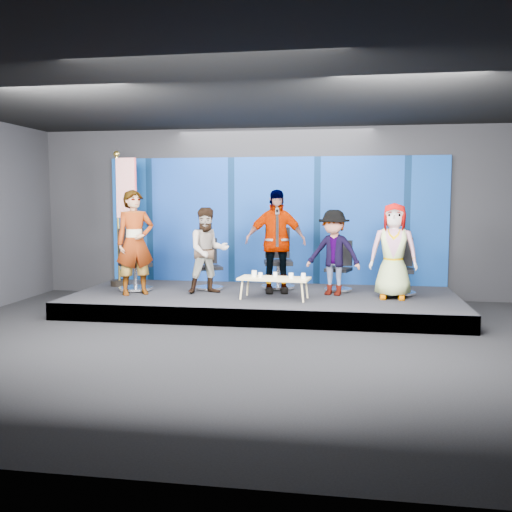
% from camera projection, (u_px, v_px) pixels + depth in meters
% --- Properties ---
extents(ground, '(10.00, 10.00, 0.00)m').
position_uv_depth(ground, '(239.00, 343.00, 8.10)').
color(ground, black).
rests_on(ground, ground).
extents(room_walls, '(10.02, 8.02, 3.51)m').
position_uv_depth(room_walls, '(238.00, 171.00, 7.85)').
color(room_walls, black).
rests_on(room_walls, ground).
extents(riser, '(7.00, 3.00, 0.30)m').
position_uv_depth(riser, '(264.00, 302.00, 10.54)').
color(riser, black).
rests_on(riser, ground).
extents(backdrop, '(7.00, 0.08, 2.60)m').
position_uv_depth(backdrop, '(274.00, 220.00, 11.82)').
color(backdrop, navy).
rests_on(backdrop, riser).
extents(chair_a, '(0.92, 0.92, 1.18)m').
position_uv_depth(chair_a, '(134.00, 270.00, 10.91)').
color(chair_a, silver).
rests_on(chair_a, riser).
extents(panelist_a, '(0.83, 0.78, 1.90)m').
position_uv_depth(panelist_a, '(135.00, 243.00, 10.36)').
color(panelist_a, black).
rests_on(panelist_a, riser).
extents(chair_b, '(0.74, 0.74, 0.98)m').
position_uv_depth(chair_b, '(209.00, 273.00, 11.05)').
color(chair_b, silver).
rests_on(chair_b, riser).
extents(panelist_b, '(0.96, 0.88, 1.59)m').
position_uv_depth(panelist_b, '(208.00, 251.00, 10.50)').
color(panelist_b, black).
rests_on(panelist_b, riser).
extents(chair_c, '(0.78, 0.78, 1.18)m').
position_uv_depth(chair_c, '(278.00, 269.00, 11.13)').
color(chair_c, silver).
rests_on(chair_c, riser).
extents(panelist_c, '(1.19, 0.67, 1.92)m').
position_uv_depth(panelist_c, '(276.00, 241.00, 10.57)').
color(panelist_c, black).
rests_on(panelist_c, riser).
extents(chair_d, '(0.67, 0.67, 0.96)m').
position_uv_depth(chair_d, '(339.00, 274.00, 10.84)').
color(chair_d, silver).
rests_on(chair_d, riser).
extents(panelist_d, '(1.13, 0.84, 1.55)m').
position_uv_depth(panelist_d, '(334.00, 253.00, 10.32)').
color(panelist_d, black).
rests_on(panelist_d, riser).
extents(chair_e, '(0.63, 0.63, 1.04)m').
position_uv_depth(chair_e, '(400.00, 276.00, 10.43)').
color(chair_e, silver).
rests_on(chair_e, riser).
extents(panelist_e, '(0.86, 0.60, 1.68)m').
position_uv_depth(panelist_e, '(393.00, 251.00, 9.95)').
color(panelist_e, black).
rests_on(panelist_e, riser).
extents(coffee_table, '(1.28, 0.65, 0.38)m').
position_uv_depth(coffee_table, '(274.00, 279.00, 9.95)').
color(coffee_table, tan).
rests_on(coffee_table, riser).
extents(mug_a, '(0.09, 0.09, 0.11)m').
position_uv_depth(mug_a, '(254.00, 274.00, 10.07)').
color(mug_a, silver).
rests_on(mug_a, coffee_table).
extents(mug_b, '(0.07, 0.07, 0.08)m').
position_uv_depth(mug_b, '(260.00, 275.00, 9.97)').
color(mug_b, silver).
rests_on(mug_b, coffee_table).
extents(mug_c, '(0.07, 0.07, 0.08)m').
position_uv_depth(mug_c, '(275.00, 274.00, 10.03)').
color(mug_c, silver).
rests_on(mug_c, coffee_table).
extents(mug_d, '(0.08, 0.08, 0.09)m').
position_uv_depth(mug_d, '(291.00, 276.00, 9.86)').
color(mug_d, silver).
rests_on(mug_d, coffee_table).
extents(mug_e, '(0.08, 0.08, 0.09)m').
position_uv_depth(mug_e, '(303.00, 276.00, 9.84)').
color(mug_e, silver).
rests_on(mug_e, coffee_table).
extents(flag_stand, '(0.61, 0.36, 2.69)m').
position_uv_depth(flag_stand, '(123.00, 215.00, 11.29)').
color(flag_stand, black).
rests_on(flag_stand, riser).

